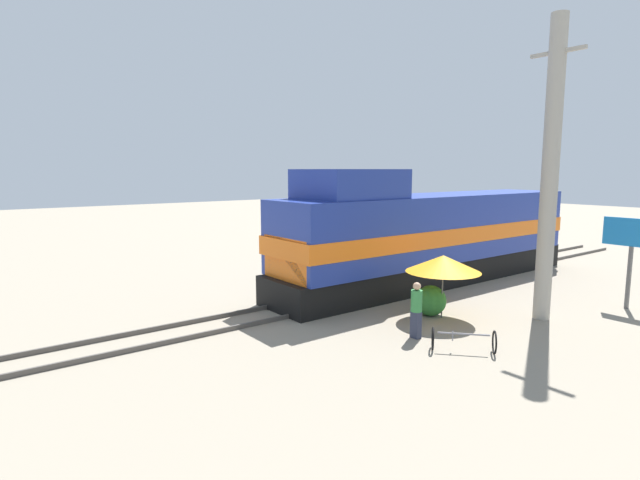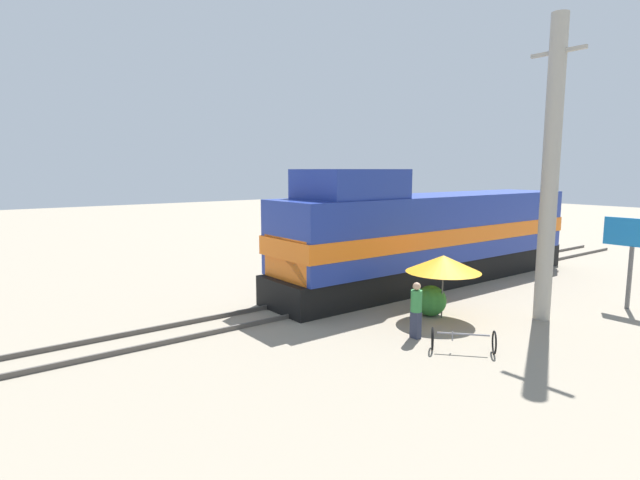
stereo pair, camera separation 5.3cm
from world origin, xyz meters
name	(u,v)px [view 2 (the right image)]	position (x,y,z in m)	size (l,w,h in m)	color
ground_plane	(391,290)	(0.00, 0.00, 0.00)	(120.00, 120.00, 0.00)	gray
rail_near	(379,285)	(-0.72, 0.00, 0.07)	(0.08, 37.11, 0.15)	#4C4742
rail_far	(404,292)	(0.72, 0.00, 0.07)	(0.08, 37.11, 0.15)	#4C4742
locomotive	(427,236)	(0.00, 2.18, 2.15)	(3.19, 16.76, 5.07)	black
utility_pole	(550,171)	(5.99, 1.16, 5.01)	(1.80, 0.55, 9.95)	#9E998E
vendor_umbrella	(443,264)	(3.84, -1.45, 1.89)	(2.53, 2.53, 2.18)	#4C4C4C
billboard_sign	(633,240)	(7.22, 4.89, 2.53)	(2.01, 0.12, 3.32)	#595959
shrub_cluster	(431,301)	(3.44, -1.55, 0.53)	(1.07, 1.07, 1.07)	#2D722D
person_bystander	(416,308)	(4.72, -3.75, 0.93)	(0.34, 0.34, 1.72)	#2D3347
bicycle	(463,340)	(6.31, -3.58, 0.34)	(1.71, 1.63, 0.66)	black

